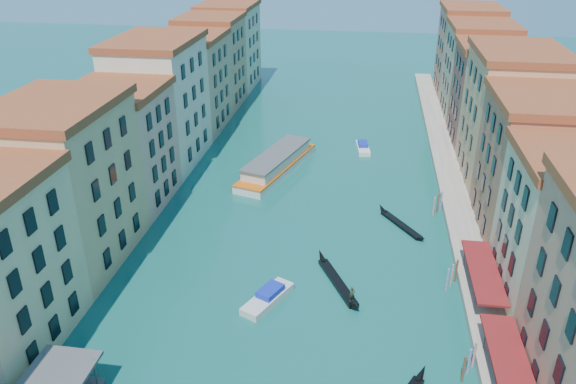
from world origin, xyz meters
TOP-DOWN VIEW (x-y plane):
  - left_bank_palazzos at (-26.00, 64.68)m, footprint 12.80×128.40m
  - right_bank_palazzos at (30.00, 65.00)m, footprint 12.80×128.40m
  - quay at (22.00, 65.00)m, footprint 4.00×140.00m
  - restaurant_awnings at (22.19, 23.00)m, footprint 3.20×44.55m
  - mooring_poles_right at (19.10, 28.80)m, footprint 1.44×54.24m
  - vaporetto_far at (-5.95, 69.16)m, footprint 10.73×21.92m
  - gondola_fore at (6.26, 38.41)m, footprint 6.36×11.51m
  - gondola_far at (13.78, 53.43)m, footprint 6.80×9.43m
  - motorboat_mid at (-1.07, 34.08)m, footprint 5.15×7.47m
  - motorboat_far at (7.93, 80.79)m, footprint 2.93×6.71m

SIDE VIEW (x-z plane):
  - gondola_far at x=13.78m, z-range -0.45..1.08m
  - gondola_fore at x=6.26m, z-range -0.82..1.65m
  - quay at x=22.00m, z-range 0.00..1.00m
  - motorboat_far at x=7.93m, z-range -0.15..1.19m
  - motorboat_mid at x=-1.07m, z-range -0.17..1.33m
  - mooring_poles_right at x=19.10m, z-range -0.30..2.90m
  - vaporetto_far at x=-5.95m, z-range -0.16..3.03m
  - restaurant_awnings at x=22.19m, z-range 1.43..4.55m
  - left_bank_palazzos at x=-26.00m, z-range -0.79..20.21m
  - right_bank_palazzos at x=30.00m, z-range -0.75..20.25m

